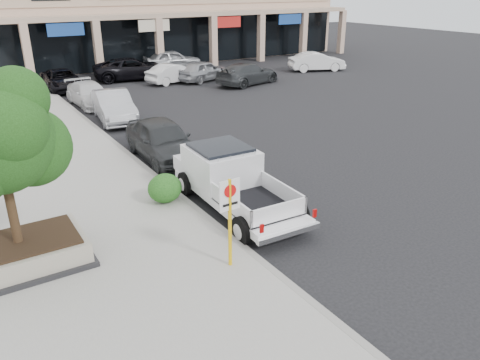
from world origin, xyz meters
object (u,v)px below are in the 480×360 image
(curb_car_b, at_px, (114,106))
(lot_car_f, at_px, (317,62))
(pickup_truck, at_px, (237,183))
(lot_car_a, at_px, (203,71))
(planter, at_px, (21,253))
(lot_car_e, at_px, (172,60))
(planter_tree, at_px, (3,137))
(lot_car_b, at_px, (174,73))
(no_parking_sign, at_px, (230,211))
(curb_car_c, at_px, (90,94))
(lot_car_d, at_px, (133,69))
(lot_car_c, at_px, (248,74))
(curb_car_a, at_px, (163,140))
(curb_car_d, at_px, (62,80))

(curb_car_b, height_order, lot_car_f, curb_car_b)
(pickup_truck, bearing_deg, lot_car_a, 66.66)
(planter, distance_m, lot_car_e, 29.82)
(planter_tree, bearing_deg, lot_car_b, 56.20)
(no_parking_sign, xyz_separation_m, curb_car_b, (2.09, 15.11, -0.86))
(pickup_truck, relative_size, lot_car_b, 1.40)
(curb_car_c, bearing_deg, lot_car_d, 49.39)
(planter_tree, distance_m, lot_car_d, 25.45)
(curb_car_c, height_order, lot_car_c, lot_car_c)
(lot_car_a, distance_m, lot_car_c, 3.50)
(no_parking_sign, bearing_deg, lot_car_a, 63.28)
(planter, bearing_deg, curb_car_a, 41.81)
(lot_car_b, bearing_deg, lot_car_c, -141.58)
(lot_car_f, bearing_deg, curb_car_a, 144.15)
(planter, height_order, curb_car_a, curb_car_a)
(curb_car_c, distance_m, lot_car_d, 8.20)
(planter, height_order, planter_tree, planter_tree)
(lot_car_a, bearing_deg, curb_car_d, 58.65)
(lot_car_b, bearing_deg, curb_car_c, 104.15)
(lot_car_f, bearing_deg, no_parking_sign, 155.53)
(curb_car_a, height_order, lot_car_c, curb_car_a)
(curb_car_c, bearing_deg, planter, -113.81)
(no_parking_sign, height_order, lot_car_c, no_parking_sign)
(curb_car_b, distance_m, lot_car_d, 11.57)
(lot_car_e, bearing_deg, curb_car_b, 151.75)
(curb_car_c, xyz_separation_m, lot_car_d, (5.05, 6.46, 0.14))
(lot_car_e, bearing_deg, lot_car_f, -117.87)
(planter, distance_m, no_parking_sign, 5.29)
(curb_car_a, relative_size, lot_car_b, 1.16)
(planter_tree, height_order, curb_car_d, planter_tree)
(lot_car_e, bearing_deg, lot_car_b, 163.71)
(curb_car_a, relative_size, lot_car_f, 1.06)
(lot_car_e, relative_size, lot_car_f, 1.06)
(lot_car_a, height_order, lot_car_e, lot_car_e)
(curb_car_a, xyz_separation_m, lot_car_a, (9.36, 13.98, -0.08))
(planter, relative_size, lot_car_b, 0.77)
(no_parking_sign, xyz_separation_m, lot_car_c, (13.25, 19.46, -0.88))
(pickup_truck, bearing_deg, curb_car_b, 91.46)
(curb_car_d, distance_m, lot_car_c, 12.66)
(planter_tree, height_order, lot_car_f, planter_tree)
(planter_tree, relative_size, pickup_truck, 0.69)
(planter, relative_size, pickup_truck, 0.55)
(planter, relative_size, curb_car_d, 0.66)
(planter, bearing_deg, lot_car_d, 63.45)
(planter, bearing_deg, curb_car_d, 74.52)
(curb_car_c, bearing_deg, lot_car_e, 41.00)
(curb_car_b, height_order, lot_car_e, lot_car_e)
(curb_car_d, xyz_separation_m, lot_car_e, (9.71, 3.48, 0.15))
(lot_car_e, bearing_deg, curb_car_d, 117.14)
(no_parking_sign, xyz_separation_m, lot_car_b, (9.07, 22.77, -0.95))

